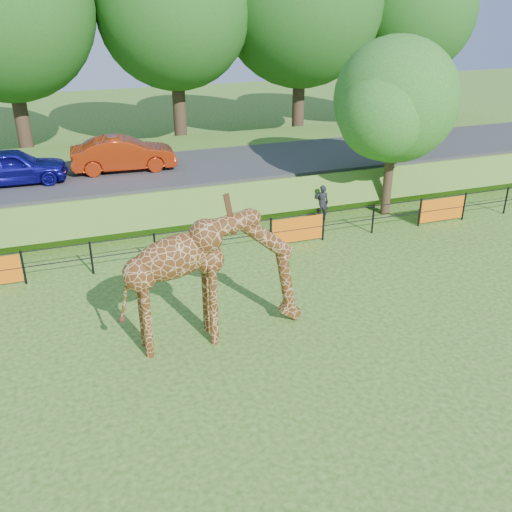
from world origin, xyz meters
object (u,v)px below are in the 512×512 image
(visitor, at_px, (322,203))
(tree_east, at_px, (397,105))
(giraffe, at_px, (215,277))
(car_blue, at_px, (12,166))
(car_red, at_px, (123,154))

(visitor, relative_size, tree_east, 0.21)
(giraffe, distance_m, visitor, 8.98)
(car_blue, xyz_separation_m, tree_east, (13.83, -4.27, 2.19))
(giraffe, bearing_deg, tree_east, 33.42)
(tree_east, bearing_deg, visitor, 176.29)
(giraffe, xyz_separation_m, car_red, (-0.74, 11.01, 0.40))
(giraffe, xyz_separation_m, car_blue, (-4.94, 10.61, 0.39))
(giraffe, relative_size, car_blue, 1.20)
(tree_east, bearing_deg, giraffe, -144.47)
(giraffe, xyz_separation_m, tree_east, (8.89, 6.35, 2.58))
(car_red, distance_m, visitor, 8.28)
(visitor, bearing_deg, car_blue, -0.46)
(car_red, xyz_separation_m, tree_east, (9.62, -4.66, 2.18))
(car_red, distance_m, tree_east, 10.91)
(car_red, bearing_deg, car_blue, 98.82)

